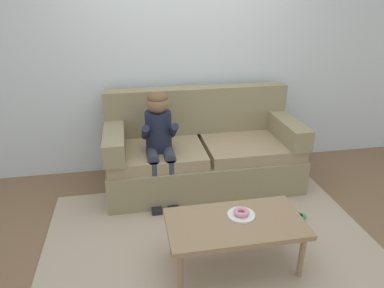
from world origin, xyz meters
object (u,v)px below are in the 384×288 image
couch (202,153)px  coffee_table (235,226)px  donut (241,212)px  toy_controller (294,218)px  person_child (159,137)px

couch → coffee_table: size_ratio=1.99×
coffee_table → donut: size_ratio=8.49×
couch → toy_controller: bearing=-51.6°
toy_controller → couch: bearing=109.2°
person_child → donut: 1.20m
person_child → toy_controller: 1.50m
couch → toy_controller: 1.17m
couch → donut: 1.29m
couch → donut: bearing=-88.7°
coffee_table → person_child: (-0.44, 1.13, 0.30)m
couch → coffee_table: 1.34m
couch → donut: (0.03, -1.28, 0.09)m
toy_controller → person_child: bearing=131.2°
donut → toy_controller: 0.89m
couch → coffee_table: (-0.03, -1.34, 0.01)m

